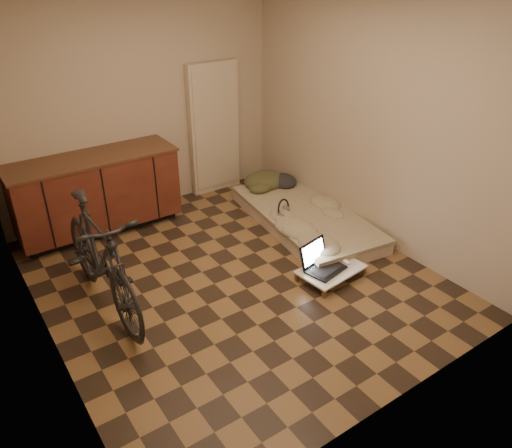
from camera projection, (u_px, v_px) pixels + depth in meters
room_shell at (230, 155)px, 4.40m from camera, size 3.50×4.00×2.60m
cabinets at (96, 193)px, 5.66m from camera, size 1.84×0.62×0.91m
appliance_panel at (214, 129)px, 6.49m from camera, size 0.70×0.10×1.70m
bicycle at (100, 253)px, 4.34m from camera, size 0.55×1.79×1.15m
futon at (305, 218)px, 5.95m from camera, size 1.24×2.16×0.18m
clothing_pile at (270, 176)px, 6.54m from camera, size 0.67×0.58×0.24m
headphones at (284, 208)px, 5.79m from camera, size 0.33×0.32×0.17m
lap_desk at (331, 270)px, 4.97m from camera, size 0.69×0.49×0.11m
laptop at (322, 264)px, 4.94m from camera, size 0.44×0.41×0.26m
mouse at (346, 262)px, 5.04m from camera, size 0.08×0.12×0.04m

